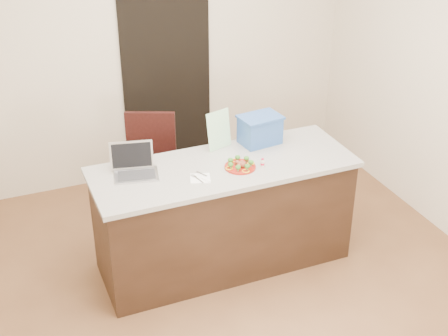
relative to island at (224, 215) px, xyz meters
name	(u,v)px	position (x,y,z in m)	size (l,w,h in m)	color
ground	(236,278)	(0.00, -0.25, -0.46)	(4.00, 4.00, 0.00)	brown
room_shell	(238,91)	(0.00, -0.25, 1.16)	(4.00, 4.00, 4.00)	white
doorway	(167,80)	(0.10, 1.73, 0.54)	(0.90, 0.02, 2.00)	black
island	(224,215)	(0.00, 0.00, 0.00)	(2.06, 0.76, 0.92)	black
plate	(240,167)	(0.10, -0.09, 0.47)	(0.24, 0.24, 0.02)	maroon
meatballs	(241,164)	(0.10, -0.09, 0.49)	(0.09, 0.10, 0.04)	brown
broccoli	(240,162)	(0.10, -0.09, 0.50)	(0.20, 0.20, 0.04)	#225516
pepper_rings	(240,166)	(0.10, -0.09, 0.48)	(0.24, 0.24, 0.01)	gold
napkin	(200,178)	(-0.24, -0.13, 0.46)	(0.15, 0.15, 0.01)	white
fork	(197,178)	(-0.26, -0.12, 0.47)	(0.04, 0.16, 0.00)	silver
knife	(205,178)	(-0.21, -0.15, 0.47)	(0.06, 0.19, 0.01)	white
yogurt_bottle	(263,163)	(0.27, -0.13, 0.49)	(0.03, 0.03, 0.07)	beige
laptop	(134,166)	(-0.67, 0.14, 0.52)	(0.37, 0.32, 0.23)	#B4B4B9
leaflet	(219,130)	(0.08, 0.29, 0.62)	(0.22, 0.00, 0.32)	white
blue_box	(260,129)	(0.42, 0.25, 0.58)	(0.36, 0.28, 0.24)	#284E92
chair	(156,161)	(-0.30, 0.89, 0.11)	(0.58, 0.60, 1.01)	black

